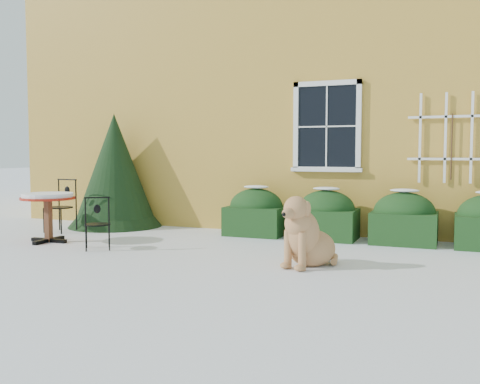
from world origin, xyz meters
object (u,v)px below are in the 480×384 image
at_px(evergreen_shrub, 115,181).
at_px(dog, 305,237).
at_px(bistro_table, 48,201).
at_px(patio_chair_far, 62,206).
at_px(patio_chair_near, 97,223).

distance_m(evergreen_shrub, dog, 5.24).
xyz_separation_m(evergreen_shrub, dog, (4.64, -2.39, -0.54)).
distance_m(bistro_table, patio_chair_far, 1.24).
relative_size(patio_chair_far, dog, 0.97).
bearing_deg(bistro_table, dog, -3.88).
bearing_deg(bistro_table, patio_chair_near, -13.06).
bearing_deg(dog, patio_chair_far, -174.90).
xyz_separation_m(bistro_table, dog, (4.52, -0.31, -0.30)).
distance_m(patio_chair_near, dog, 3.32).
height_order(patio_chair_near, patio_chair_far, patio_chair_far).
bearing_deg(patio_chair_far, patio_chair_near, -34.67).
relative_size(patio_chair_near, dog, 0.80).
relative_size(evergreen_shrub, patio_chair_far, 2.29).
xyz_separation_m(patio_chair_near, dog, (3.32, -0.03, -0.03)).
bearing_deg(patio_chair_far, evergreen_shrub, 65.57).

